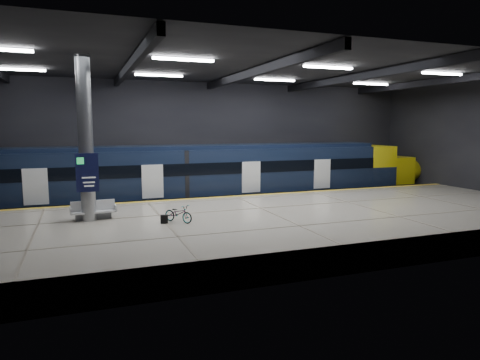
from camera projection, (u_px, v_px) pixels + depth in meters
ground at (253, 225)px, 22.12m from camera, size 30.00×30.00×0.00m
room_shell at (254, 114)px, 21.40m from camera, size 30.10×16.10×8.05m
platform at (274, 225)px, 19.73m from camera, size 30.00×11.00×1.10m
safety_strip at (235, 196)px, 24.54m from camera, size 30.00×0.40×0.01m
rails at (221, 205)px, 27.23m from camera, size 30.00×1.52×0.16m
train at (225, 174)px, 27.08m from camera, size 29.40×2.84×3.79m
bench at (93, 213)px, 18.47m from camera, size 1.92×0.89×0.83m
bicycle at (178, 213)px, 17.91m from camera, size 1.26×1.42×0.74m
pannier_bag at (164, 219)px, 17.73m from camera, size 0.33×0.25×0.35m
info_column at (86, 142)px, 17.84m from camera, size 0.90×0.78×6.90m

